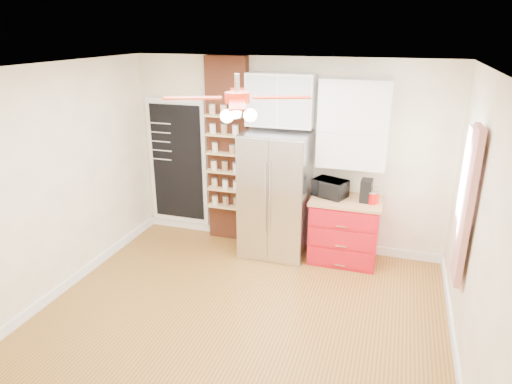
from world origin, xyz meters
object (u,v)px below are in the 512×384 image
(pantry_jar_oats, at_px, (215,147))
(canister_left, at_px, (372,199))
(red_cabinet, at_px, (344,230))
(fridge, at_px, (275,195))
(ceiling_fan, at_px, (237,98))
(toaster_oven, at_px, (330,188))
(coffee_maker, at_px, (366,191))

(pantry_jar_oats, bearing_deg, canister_left, -4.53)
(red_cabinet, distance_m, canister_left, 0.62)
(fridge, relative_size, canister_left, 11.88)
(ceiling_fan, relative_size, toaster_oven, 3.23)
(ceiling_fan, xyz_separation_m, canister_left, (1.25, 1.60, -1.45))
(canister_left, height_order, pantry_jar_oats, pantry_jar_oats)
(fridge, bearing_deg, red_cabinet, 2.95)
(toaster_oven, bearing_deg, pantry_jar_oats, -160.43)
(coffee_maker, relative_size, pantry_jar_oats, 2.25)
(red_cabinet, height_order, pantry_jar_oats, pantry_jar_oats)
(canister_left, bearing_deg, ceiling_fan, -127.91)
(coffee_maker, bearing_deg, pantry_jar_oats, -179.76)
(fridge, xyz_separation_m, ceiling_fan, (0.05, -1.63, 1.55))
(red_cabinet, distance_m, ceiling_fan, 2.75)
(fridge, xyz_separation_m, toaster_oven, (0.73, 0.09, 0.15))
(coffee_maker, height_order, canister_left, coffee_maker)
(red_cabinet, xyz_separation_m, pantry_jar_oats, (-1.92, 0.10, 0.99))
(canister_left, bearing_deg, fridge, 178.75)
(red_cabinet, bearing_deg, ceiling_fan, -118.71)
(ceiling_fan, distance_m, pantry_jar_oats, 2.27)
(toaster_oven, distance_m, canister_left, 0.58)
(pantry_jar_oats, bearing_deg, toaster_oven, -1.96)
(fridge, relative_size, coffee_maker, 5.95)
(toaster_oven, height_order, coffee_maker, coffee_maker)
(red_cabinet, distance_m, pantry_jar_oats, 2.16)
(fridge, relative_size, red_cabinet, 1.86)
(red_cabinet, xyz_separation_m, toaster_oven, (-0.24, 0.04, 0.57))
(ceiling_fan, bearing_deg, canister_left, 52.09)
(coffee_maker, bearing_deg, canister_left, -43.11)
(pantry_jar_oats, bearing_deg, red_cabinet, -2.97)
(pantry_jar_oats, bearing_deg, fridge, -8.98)
(ceiling_fan, relative_size, canister_left, 9.50)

